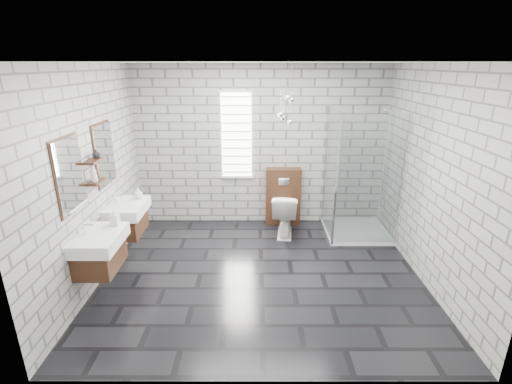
{
  "coord_description": "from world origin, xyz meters",
  "views": [
    {
      "loc": [
        -0.07,
        -4.37,
        2.69
      ],
      "look_at": [
        -0.07,
        0.35,
        1.05
      ],
      "focal_mm": 26.0,
      "sensor_mm": 36.0,
      "label": 1
    }
  ],
  "objects_px": {
    "cistern_panel": "(283,196)",
    "vanity_right": "(125,210)",
    "toilet": "(285,214)",
    "vanity_left": "(96,241)",
    "shower_enclosure": "(354,207)"
  },
  "relations": [
    {
      "from": "cistern_panel",
      "to": "vanity_right",
      "type": "bearing_deg",
      "value": -151.18
    },
    {
      "from": "vanity_right",
      "to": "toilet",
      "type": "xyz_separation_m",
      "value": [
        2.31,
        0.82,
        -0.4
      ]
    },
    {
      "from": "vanity_right",
      "to": "cistern_panel",
      "type": "height_order",
      "value": "vanity_right"
    },
    {
      "from": "vanity_left",
      "to": "vanity_right",
      "type": "xyz_separation_m",
      "value": [
        0.0,
        0.97,
        0.0
      ]
    },
    {
      "from": "cistern_panel",
      "to": "shower_enclosure",
      "type": "height_order",
      "value": "shower_enclosure"
    },
    {
      "from": "shower_enclosure",
      "to": "toilet",
      "type": "distance_m",
      "value": 1.11
    },
    {
      "from": "vanity_right",
      "to": "toilet",
      "type": "distance_m",
      "value": 2.48
    },
    {
      "from": "shower_enclosure",
      "to": "toilet",
      "type": "bearing_deg",
      "value": 176.48
    },
    {
      "from": "vanity_right",
      "to": "shower_enclosure",
      "type": "bearing_deg",
      "value": 12.45
    },
    {
      "from": "shower_enclosure",
      "to": "vanity_right",
      "type": "bearing_deg",
      "value": -167.55
    },
    {
      "from": "vanity_left",
      "to": "vanity_right",
      "type": "height_order",
      "value": "same"
    },
    {
      "from": "toilet",
      "to": "cistern_panel",
      "type": "bearing_deg",
      "value": -83.99
    },
    {
      "from": "shower_enclosure",
      "to": "toilet",
      "type": "height_order",
      "value": "shower_enclosure"
    },
    {
      "from": "vanity_left",
      "to": "cistern_panel",
      "type": "relative_size",
      "value": 1.57
    },
    {
      "from": "vanity_left",
      "to": "shower_enclosure",
      "type": "distance_m",
      "value": 3.83
    }
  ]
}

